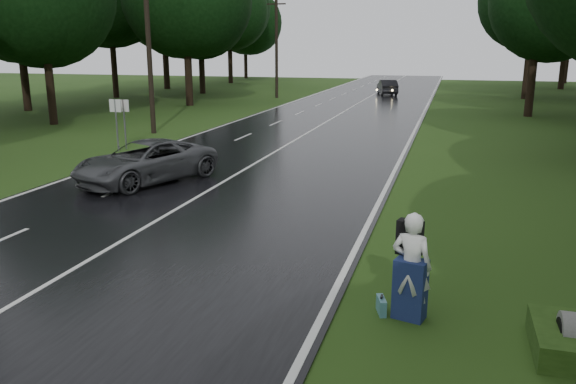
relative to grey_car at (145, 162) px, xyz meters
name	(u,v)px	position (x,y,z in m)	size (l,w,h in m)	color
ground	(40,291)	(2.71, -9.10, -0.78)	(160.00, 160.00, 0.00)	#264414
road	(296,140)	(2.71, 10.90, -0.76)	(12.00, 140.00, 0.04)	black
lane_center	(296,139)	(2.71, 10.90, -0.74)	(0.12, 140.00, 0.01)	silver
grey_car	(145,162)	(0.00, 0.00, 0.00)	(2.47, 5.35, 1.49)	#434548
far_car	(387,87)	(4.03, 41.14, 0.01)	(1.59, 4.55, 1.50)	black
hitchhiker	(411,270)	(10.02, -8.21, 0.15)	(0.83, 0.79, 2.01)	silver
suitcase	(381,306)	(9.52, -8.18, -0.63)	(0.12, 0.43, 0.30)	teal
utility_pole_mid	(154,133)	(-5.79, 11.05, -0.78)	(1.80, 0.28, 10.56)	black
utility_pole_far	(277,98)	(-5.79, 34.98, -0.78)	(1.80, 0.28, 9.56)	black
road_sign_a	(119,151)	(-4.49, 5.32, -0.78)	(0.59, 0.10, 2.45)	white
road_sign_b	(126,149)	(-4.49, 6.00, -0.78)	(0.57, 0.10, 2.37)	white
tree_left_d	(54,124)	(-13.78, 12.71, -0.78)	(8.77, 8.77, 13.71)	black
tree_left_e	(190,105)	(-10.66, 26.00, -0.78)	(9.60, 9.60, 15.01)	black
tree_left_f	(203,93)	(-14.79, 37.79, -0.78)	(9.03, 9.03, 14.12)	black
tree_right_e	(528,116)	(15.70, 25.56, -0.78)	(9.02, 9.02, 14.10)	black
tree_right_f	(524,99)	(17.01, 40.35, -0.78)	(10.50, 10.50, 16.41)	black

